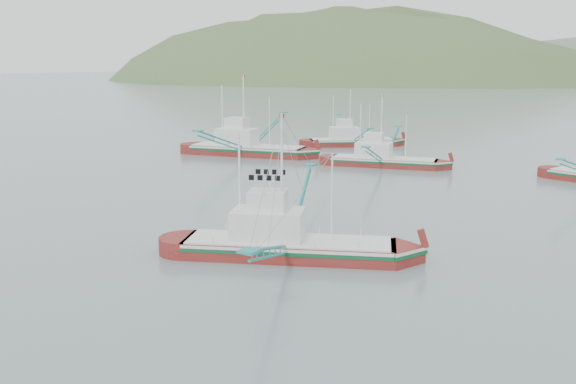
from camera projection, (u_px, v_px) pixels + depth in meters
The scene contains 6 objects.
ground at pixel (239, 256), 41.63m from camera, with size 1200.00×1200.00×0.00m, color slate.
main_boat at pixel (287, 226), 40.95m from camera, with size 13.93×23.49×9.99m.
bg_boat_far at pixel (383, 153), 76.81m from camera, with size 13.05×22.48×9.25m.
bg_boat_left at pixel (247, 140), 85.91m from camera, with size 16.27×28.14×11.54m.
bg_boat_extra at pixel (352, 133), 95.46m from camera, with size 17.47×20.12×9.25m.
headland_left at pixel (339, 80), 434.27m from camera, with size 448.00×308.00×210.00m, color #445C2F.
Camera 1 is at (23.85, -32.23, 12.38)m, focal length 40.00 mm.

